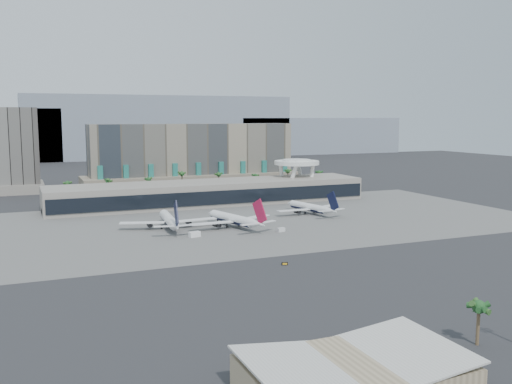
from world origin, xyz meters
name	(u,v)px	position (x,y,z in m)	size (l,w,h in m)	color
ground	(306,246)	(0.00, 0.00, 0.00)	(900.00, 900.00, 0.00)	#232326
apron_pad	(249,221)	(0.00, 55.00, 0.03)	(260.00, 130.00, 0.06)	#5B5B59
mountain_ridge	(133,132)	(27.88, 470.00, 29.89)	(680.00, 60.00, 70.00)	gray
hotel	(193,163)	(10.00, 174.41, 16.81)	(140.00, 30.00, 42.00)	gray
office_tower	(16,155)	(-95.00, 200.00, 22.94)	(30.00, 30.00, 52.00)	black
terminal	(210,192)	(0.00, 109.84, 6.52)	(170.00, 32.50, 14.50)	gray
saucer_structure	(297,165)	(55.00, 116.00, 18.45)	(26.00, 26.00, 21.89)	white
palm_row	(203,177)	(7.00, 145.00, 10.50)	(157.80, 2.80, 13.10)	brown
hangar_left	(354,378)	(-45.00, -102.00, 3.20)	(36.65, 22.60, 7.55)	gray
airliner_left	(170,220)	(-37.41, 50.71, 3.68)	(40.87, 42.23, 14.59)	white
airliner_centre	(234,219)	(-11.58, 42.91, 3.61)	(39.09, 40.54, 14.31)	white
airliner_right	(311,207)	(34.09, 59.98, 3.25)	(35.51, 36.92, 12.89)	white
service_vehicle_a	(195,234)	(-32.63, 30.76, 1.07)	(4.39, 2.15, 2.15)	white
service_vehicle_b	(281,230)	(2.70, 26.99, 0.81)	(3.15, 1.80, 1.62)	silver
taxiway_sign	(285,264)	(-18.78, -21.07, 0.46)	(2.04, 0.80, 0.93)	black
near_palm_a	(479,313)	(-9.99, -93.45, 6.70)	(6.00, 6.00, 9.49)	brown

